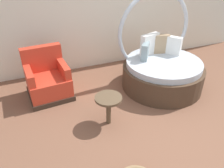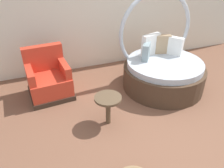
% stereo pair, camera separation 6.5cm
% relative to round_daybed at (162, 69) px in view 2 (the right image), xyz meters
% --- Properties ---
extents(ground_plane, '(8.00, 8.00, 0.02)m').
position_rel_round_daybed_xyz_m(ground_plane, '(-0.65, -1.10, -0.41)').
color(ground_plane, brown).
extents(back_wall, '(8.00, 0.12, 2.70)m').
position_rel_round_daybed_xyz_m(back_wall, '(-0.65, 1.49, 0.95)').
color(back_wall, silver).
rests_on(back_wall, ground_plane).
extents(round_daybed, '(1.65, 1.65, 1.89)m').
position_rel_round_daybed_xyz_m(round_daybed, '(0.00, 0.00, 0.00)').
color(round_daybed, '#473323').
rests_on(round_daybed, ground_plane).
extents(red_armchair, '(0.85, 0.85, 0.94)m').
position_rel_round_daybed_xyz_m(red_armchair, '(-2.25, 0.51, -0.07)').
color(red_armchair, '#38281E').
rests_on(red_armchair, ground_plane).
extents(side_table, '(0.44, 0.44, 0.52)m').
position_rel_round_daybed_xyz_m(side_table, '(-1.46, -0.73, 0.02)').
color(side_table, brown).
rests_on(side_table, ground_plane).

